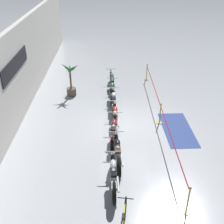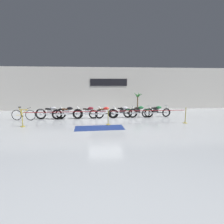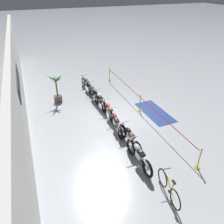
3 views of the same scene
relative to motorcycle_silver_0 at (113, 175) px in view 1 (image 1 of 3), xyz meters
The scene contains 15 objects.
ground_plane 4.11m from the motorcycle_silver_0, ahead, with size 120.00×120.00×0.00m, color #B2B7BC.
back_wall 6.20m from the motorcycle_silver_0, 47.69° to the left, with size 28.00×0.29×4.20m.
motorcycle_silver_0 is the anchor object (origin of this frame).
motorcycle_black_1 1.26m from the motorcycle_silver_0, ahead, with size 2.28×0.62×0.96m.
motorcycle_maroon_2 2.77m from the motorcycle_silver_0, ahead, with size 2.38×0.62×0.92m.
motorcycle_red_3 3.94m from the motorcycle_silver_0, ahead, with size 2.25×0.62×0.92m.
motorcycle_silver_4 5.40m from the motorcycle_silver_0, ahead, with size 2.28×0.62×0.93m.
motorcycle_green_5 6.64m from the motorcycle_silver_0, ahead, with size 2.38×0.62×0.93m.
motorcycle_green_6 8.08m from the motorcycle_silver_0, ahead, with size 2.37×0.62×0.92m.
bicycle 1.89m from the motorcycle_silver_0, behind, with size 1.76×0.48×0.98m.
potted_palm_left_of_row 7.48m from the motorcycle_silver_0, 17.48° to the left, with size 0.87×1.09×1.92m.
stanchion_far_left 3.48m from the motorcycle_silver_0, 40.39° to the right, with size 10.48×0.28×1.05m.
stanchion_mid_left 4.68m from the motorcycle_silver_0, 28.76° to the right, with size 0.28×0.28×1.05m.
stanchion_mid_right 9.56m from the motorcycle_silver_0, 13.63° to the right, with size 0.28×0.28×1.05m.
floor_banner 4.65m from the motorcycle_silver_0, 40.35° to the right, with size 2.92×1.29×0.01m, color navy.
Camera 1 is at (-11.21, 0.84, 7.07)m, focal length 45.00 mm.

